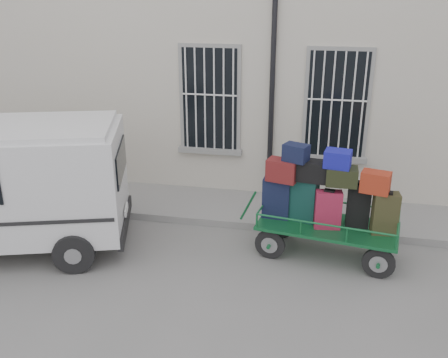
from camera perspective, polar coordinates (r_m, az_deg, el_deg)
ground at (r=9.01m, az=-3.17°, el=-9.31°), size 80.00×80.00×0.00m
building at (r=13.23m, az=2.58°, el=14.49°), size 24.00×5.15×6.00m
sidewalk at (r=10.88m, az=-0.34°, el=-3.14°), size 24.00×1.70×0.15m
luggage_cart at (r=8.88m, az=11.44°, el=-2.62°), size 2.90×1.46×2.06m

